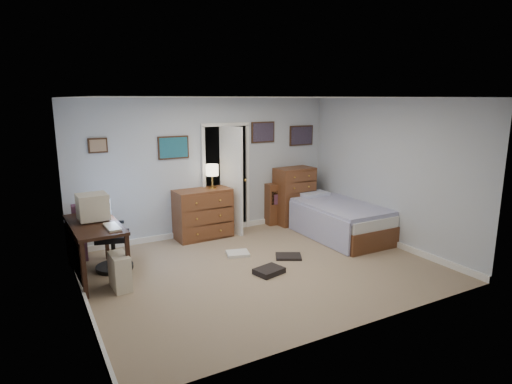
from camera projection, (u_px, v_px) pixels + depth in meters
floor at (261, 268)px, 6.42m from camera, size 5.00×4.00×0.02m
computer_desk at (88, 237)px, 5.93m from camera, size 0.69×1.40×0.79m
crt_monitor at (93, 207)px, 6.03m from camera, size 0.43×0.40×0.38m
keyboard at (112, 227)px, 5.72m from camera, size 0.18×0.43×0.03m
pc_tower at (120, 271)px, 5.68m from camera, size 0.24×0.45×0.48m
office_chair at (108, 242)px, 6.26m from camera, size 0.66×0.66×1.11m
media_stack at (80, 233)px, 6.63m from camera, size 0.19×0.19×0.90m
low_dresser at (203, 214)px, 7.74m from camera, size 1.03×0.55×0.90m
table_lamp at (212, 171)px, 7.67m from camera, size 0.23×0.23×0.44m
doorway at (220, 177)px, 8.31m from camera, size 0.96×1.12×2.05m
tall_dresser at (294, 196)px, 8.62m from camera, size 0.80×0.50×1.14m
headboard_bookcase at (287, 201)px, 8.70m from camera, size 0.92×0.25×0.83m
bed at (337, 219)px, 7.87m from camera, size 1.12×2.06×0.67m
wall_posters at (236, 139)px, 8.01m from camera, size 4.38×0.04×0.60m
floor_clutter at (265, 262)px, 6.55m from camera, size 1.11×1.28×0.08m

